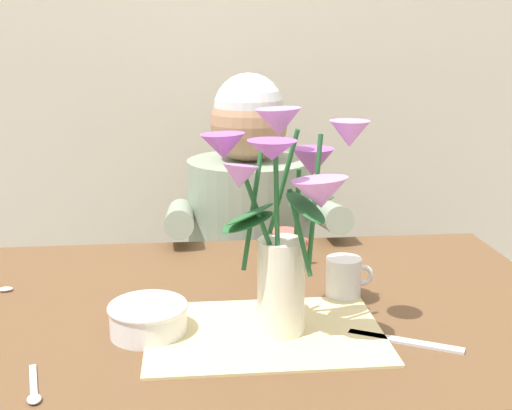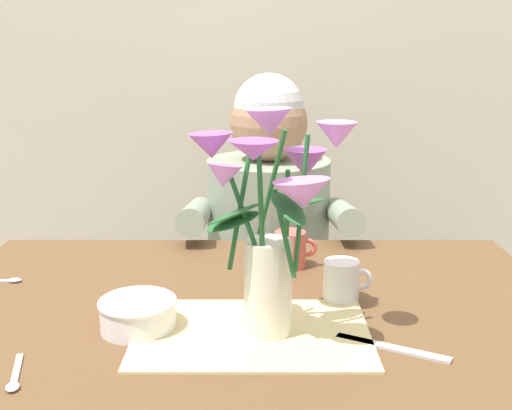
{
  "view_description": "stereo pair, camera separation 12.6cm",
  "coord_description": "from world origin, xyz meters",
  "px_view_note": "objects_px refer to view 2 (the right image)",
  "views": [
    {
      "loc": [
        -0.11,
        -1.17,
        1.24
      ],
      "look_at": [
        0.01,
        0.05,
        0.92
      ],
      "focal_mm": 46.82,
      "sensor_mm": 36.0,
      "label": 1
    },
    {
      "loc": [
        0.01,
        -1.18,
        1.24
      ],
      "look_at": [
        0.01,
        0.05,
        0.92
      ],
      "focal_mm": 46.82,
      "sensor_mm": 36.0,
      "label": 2
    }
  ],
  "objects_px": {
    "ceramic_bowl": "(140,313)",
    "dinner_knife": "(394,348)",
    "ceramic_mug": "(344,281)",
    "seated_person": "(270,277)",
    "tea_cup": "(293,249)",
    "flower_vase": "(275,210)"
  },
  "relations": [
    {
      "from": "flower_vase",
      "to": "dinner_knife",
      "type": "height_order",
      "value": "flower_vase"
    },
    {
      "from": "ceramic_mug",
      "to": "tea_cup",
      "type": "relative_size",
      "value": 1.0
    },
    {
      "from": "seated_person",
      "to": "ceramic_mug",
      "type": "distance_m",
      "value": 0.65
    },
    {
      "from": "ceramic_mug",
      "to": "tea_cup",
      "type": "xyz_separation_m",
      "value": [
        -0.09,
        0.19,
        0.0
      ]
    },
    {
      "from": "seated_person",
      "to": "dinner_knife",
      "type": "height_order",
      "value": "seated_person"
    },
    {
      "from": "flower_vase",
      "to": "ceramic_mug",
      "type": "bearing_deg",
      "value": 46.89
    },
    {
      "from": "seated_person",
      "to": "flower_vase",
      "type": "xyz_separation_m",
      "value": [
        -0.01,
        -0.75,
        0.4
      ]
    },
    {
      "from": "ceramic_bowl",
      "to": "tea_cup",
      "type": "relative_size",
      "value": 1.46
    },
    {
      "from": "ceramic_bowl",
      "to": "ceramic_mug",
      "type": "relative_size",
      "value": 1.46
    },
    {
      "from": "seated_person",
      "to": "ceramic_mug",
      "type": "xyz_separation_m",
      "value": [
        0.13,
        -0.6,
        0.22
      ]
    },
    {
      "from": "tea_cup",
      "to": "seated_person",
      "type": "bearing_deg",
      "value": 95.79
    },
    {
      "from": "dinner_knife",
      "to": "ceramic_mug",
      "type": "bearing_deg",
      "value": 133.77
    },
    {
      "from": "seated_person",
      "to": "flower_vase",
      "type": "height_order",
      "value": "seated_person"
    },
    {
      "from": "ceramic_bowl",
      "to": "dinner_knife",
      "type": "height_order",
      "value": "ceramic_bowl"
    },
    {
      "from": "seated_person",
      "to": "ceramic_mug",
      "type": "bearing_deg",
      "value": -81.04
    },
    {
      "from": "ceramic_mug",
      "to": "seated_person",
      "type": "bearing_deg",
      "value": 102.1
    },
    {
      "from": "flower_vase",
      "to": "dinner_knife",
      "type": "xyz_separation_m",
      "value": [
        0.19,
        -0.06,
        -0.22
      ]
    },
    {
      "from": "seated_person",
      "to": "ceramic_bowl",
      "type": "distance_m",
      "value": 0.79
    },
    {
      "from": "dinner_knife",
      "to": "tea_cup",
      "type": "relative_size",
      "value": 2.04
    },
    {
      "from": "flower_vase",
      "to": "dinner_knife",
      "type": "distance_m",
      "value": 0.29
    },
    {
      "from": "ceramic_bowl",
      "to": "ceramic_mug",
      "type": "xyz_separation_m",
      "value": [
        0.37,
        0.13,
        0.01
      ]
    },
    {
      "from": "seated_person",
      "to": "tea_cup",
      "type": "bearing_deg",
      "value": -87.35
    }
  ]
}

